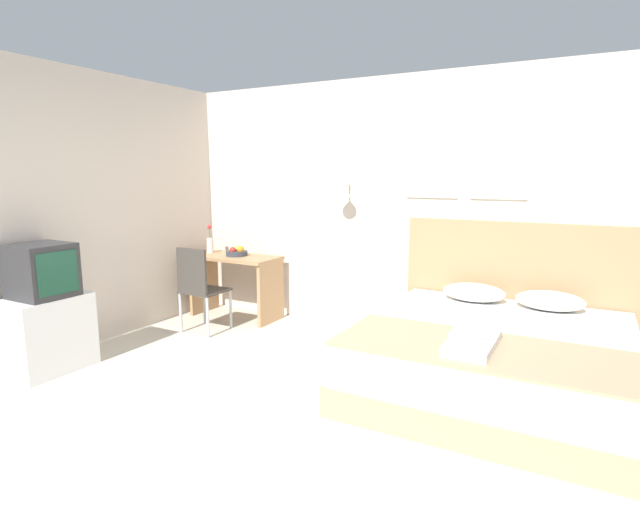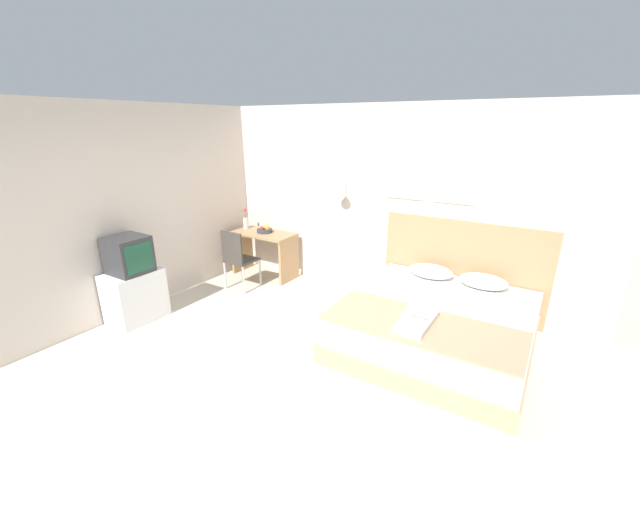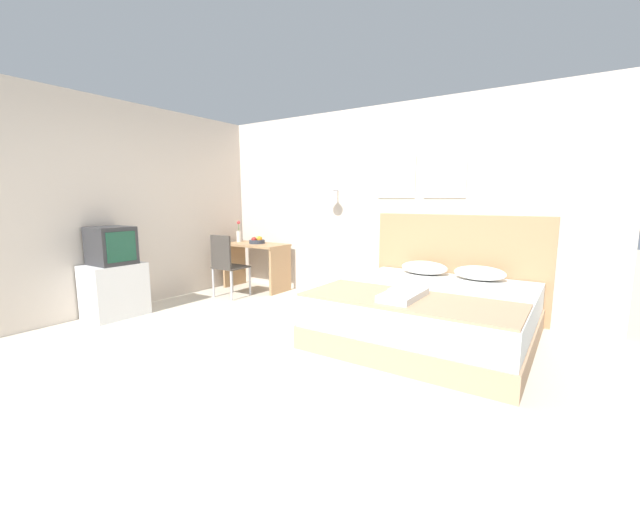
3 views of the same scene
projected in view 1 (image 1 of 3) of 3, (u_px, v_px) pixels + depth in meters
The scene contains 15 objects.
ground_plane at pixel (251, 443), 3.13m from camera, with size 24.00×24.00×0.00m, color beige.
wall_back at pixel (399, 207), 5.16m from camera, with size 5.79×0.31×2.65m.
bed at pixel (493, 360), 3.84m from camera, with size 1.95×2.00×0.52m.
headboard at pixel (515, 288), 4.67m from camera, with size 2.07×0.06×1.24m.
pillow_left at pixel (474, 292), 4.59m from camera, with size 0.56×0.38×0.16m.
pillow_right at pixel (550, 301), 4.28m from camera, with size 0.56×0.38×0.16m.
throw_blanket at pixel (480, 349), 3.29m from camera, with size 1.89×0.80×0.02m.
folded_towel_near_foot at pixel (475, 336), 3.43m from camera, with size 0.31×0.26×0.06m.
folded_towel_mid_bed at pixel (468, 349), 3.18m from camera, with size 0.28×0.32×0.06m.
desk at pixel (236, 275), 5.84m from camera, with size 1.03×0.52×0.73m.
desk_chair at pixel (198, 284), 5.24m from camera, with size 0.41×0.41×0.92m.
fruit_bowl at pixel (237, 252), 5.81m from camera, with size 0.25×0.25×0.12m.
flower_vase at pixel (210, 243), 6.02m from camera, with size 0.08×0.08×0.35m.
tv_stand at pixel (47, 334), 4.26m from camera, with size 0.46×0.65×0.65m.
television at pixel (41, 271), 4.17m from camera, with size 0.45×0.43×0.45m.
Camera 1 is at (1.77, -2.33, 1.67)m, focal length 28.00 mm.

